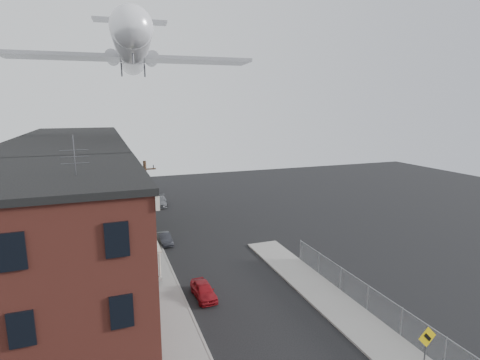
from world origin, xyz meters
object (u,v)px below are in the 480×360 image
at_px(car_near, 204,290).
at_px(car_far, 160,201).
at_px(utility_pole, 147,211).
at_px(street_tree, 140,199).
at_px(warning_sign, 426,344).
at_px(car_mid, 164,239).
at_px(airplane, 132,51).

bearing_deg(car_near, car_far, 85.88).
relative_size(utility_pole, car_near, 2.73).
height_order(street_tree, car_far, street_tree).
height_order(warning_sign, car_near, warning_sign).
distance_m(utility_pole, car_mid, 6.33).
bearing_deg(car_far, street_tree, -104.30).
relative_size(utility_pole, car_far, 2.12).
xyz_separation_m(utility_pole, car_near, (2.90, -7.42, -4.11)).
distance_m(street_tree, airplane, 15.68).
height_order(utility_pole, airplane, airplane).
distance_m(car_near, car_mid, 11.80).
bearing_deg(car_near, airplane, 95.69).
xyz_separation_m(utility_pole, car_mid, (2.00, 4.35, -4.15)).
xyz_separation_m(warning_sign, utility_pole, (-11.20, 19.03, 2.79)).
distance_m(utility_pole, car_far, 20.02).
bearing_deg(airplane, car_mid, -75.78).
relative_size(car_near, airplane, 0.12).
distance_m(utility_pole, car_near, 8.96).
height_order(utility_pole, car_mid, utility_pole).
xyz_separation_m(street_tree, airplane, (0.07, 0.75, 15.66)).
relative_size(utility_pole, car_mid, 2.80).
height_order(car_mid, car_far, car_far).
relative_size(car_near, car_far, 0.78).
xyz_separation_m(car_mid, airplane, (-1.60, 6.32, 18.58)).
xyz_separation_m(utility_pole, street_tree, (0.33, 9.92, -1.22)).
height_order(utility_pole, car_far, utility_pole).
distance_m(warning_sign, airplane, 35.99).
relative_size(car_mid, car_far, 0.76).
height_order(warning_sign, utility_pole, utility_pole).
distance_m(utility_pole, street_tree, 10.00).
height_order(street_tree, airplane, airplane).
height_order(car_near, car_far, car_far).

